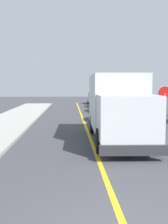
{
  "coord_description": "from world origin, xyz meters",
  "views": [
    {
      "loc": [
        -1.01,
        -4.1,
        2.67
      ],
      "look_at": [
        -0.35,
        8.77,
        1.4
      ],
      "focal_mm": 43.33,
      "sensor_mm": 36.0,
      "label": 1
    }
  ],
  "objects_px": {
    "box_truck": "(117,104)",
    "parked_car_furthest": "(94,98)",
    "parked_car_mid": "(103,104)",
    "stop_sign": "(164,99)",
    "parked_car_far": "(99,101)",
    "parked_car_near": "(108,111)"
  },
  "relations": [
    {
      "from": "parked_car_furthest",
      "to": "box_truck",
      "type": "bearing_deg",
      "value": -92.66
    },
    {
      "from": "parked_car_furthest",
      "to": "stop_sign",
      "type": "bearing_deg",
      "value": -84.53
    },
    {
      "from": "box_truck",
      "to": "parked_car_mid",
      "type": "bearing_deg",
      "value": 85.84
    },
    {
      "from": "parked_car_far",
      "to": "parked_car_furthest",
      "type": "bearing_deg",
      "value": 90.8
    },
    {
      "from": "parked_car_near",
      "to": "parked_car_mid",
      "type": "distance_m",
      "value": 7.35
    },
    {
      "from": "parked_car_near",
      "to": "parked_car_far",
      "type": "height_order",
      "value": "same"
    },
    {
      "from": "parked_car_near",
      "to": "stop_sign",
      "type": "distance_m",
      "value": 4.81
    },
    {
      "from": "parked_car_far",
      "to": "parked_car_near",
      "type": "bearing_deg",
      "value": -93.41
    },
    {
      "from": "parked_car_near",
      "to": "parked_car_furthest",
      "type": "height_order",
      "value": "same"
    },
    {
      "from": "parked_car_far",
      "to": "parked_car_furthest",
      "type": "height_order",
      "value": "same"
    },
    {
      "from": "parked_car_near",
      "to": "stop_sign",
      "type": "height_order",
      "value": "stop_sign"
    },
    {
      "from": "parked_car_furthest",
      "to": "stop_sign",
      "type": "relative_size",
      "value": 1.67
    },
    {
      "from": "parked_car_mid",
      "to": "parked_car_far",
      "type": "bearing_deg",
      "value": 87.35
    },
    {
      "from": "parked_car_furthest",
      "to": "parked_car_far",
      "type": "bearing_deg",
      "value": -89.2
    },
    {
      "from": "parked_car_mid",
      "to": "parked_car_far",
      "type": "relative_size",
      "value": 0.99
    },
    {
      "from": "parked_car_far",
      "to": "stop_sign",
      "type": "height_order",
      "value": "stop_sign"
    },
    {
      "from": "parked_car_furthest",
      "to": "stop_sign",
      "type": "xyz_separation_m",
      "value": [
        2.2,
        -22.97,
        1.06
      ]
    },
    {
      "from": "parked_car_near",
      "to": "stop_sign",
      "type": "relative_size",
      "value": 1.68
    },
    {
      "from": "parked_car_mid",
      "to": "stop_sign",
      "type": "xyz_separation_m",
      "value": [
        2.39,
        -11.01,
        1.06
      ]
    },
    {
      "from": "parked_car_mid",
      "to": "stop_sign",
      "type": "bearing_deg",
      "value": -77.77
    },
    {
      "from": "box_truck",
      "to": "parked_car_furthest",
      "type": "relative_size",
      "value": 1.63
    },
    {
      "from": "parked_car_near",
      "to": "parked_car_furthest",
      "type": "xyz_separation_m",
      "value": [
        0.7,
        19.29,
        0.0
      ]
    }
  ]
}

